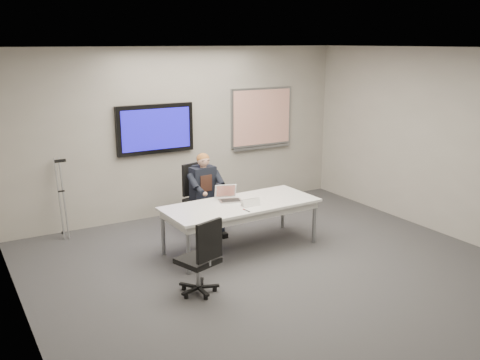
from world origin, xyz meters
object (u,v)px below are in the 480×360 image
office_chair_far (201,209)px  conference_table (241,208)px  office_chair_near (200,271)px  laptop (228,197)px  seated_person (208,202)px

office_chair_far → conference_table: bearing=-98.1°
office_chair_near → laptop: size_ratio=2.53×
conference_table → office_chair_far: (-0.11, 1.07, -0.28)m
office_chair_far → seated_person: (0.01, -0.23, 0.17)m
conference_table → office_chair_far: bearing=93.9°
conference_table → office_chair_far: 1.11m
office_chair_far → office_chair_near: size_ratio=1.10×
conference_table → laptop: 0.26m
office_chair_near → seated_person: 2.10m
laptop → conference_table: bearing=-51.1°
conference_table → laptop: size_ratio=6.04×
office_chair_near → seated_person: (1.02, 1.82, 0.20)m
office_chair_near → laptop: bearing=-148.7°
office_chair_far → laptop: office_chair_far is taller
conference_table → office_chair_near: (-1.12, -0.99, -0.31)m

